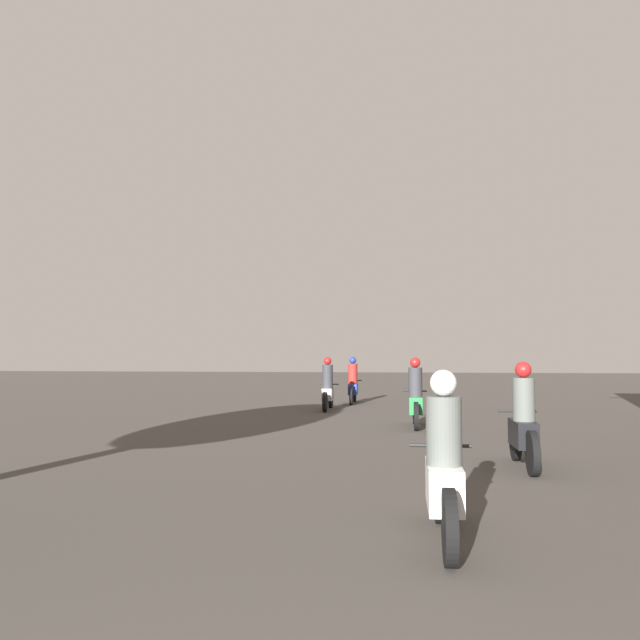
{
  "coord_description": "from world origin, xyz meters",
  "views": [
    {
      "loc": [
        0.54,
        -0.26,
        1.69
      ],
      "look_at": [
        -1.8,
        17.59,
        2.69
      ],
      "focal_mm": 35.0,
      "sensor_mm": 36.0,
      "label": 1
    }
  ],
  "objects_px": {
    "motorcycle_white": "(444,473)",
    "motorcycle_blue": "(353,385)",
    "motorcycle_black": "(523,426)",
    "motorcycle_green": "(415,399)",
    "motorcycle_silver": "(328,389)"
  },
  "relations": [
    {
      "from": "motorcycle_green",
      "to": "motorcycle_blue",
      "type": "xyz_separation_m",
      "value": [
        -1.99,
        6.86,
        0.0
      ]
    },
    {
      "from": "motorcycle_white",
      "to": "motorcycle_silver",
      "type": "bearing_deg",
      "value": 102.64
    },
    {
      "from": "motorcycle_green",
      "to": "motorcycle_blue",
      "type": "relative_size",
      "value": 1.02
    },
    {
      "from": "motorcycle_white",
      "to": "motorcycle_silver",
      "type": "relative_size",
      "value": 0.93
    },
    {
      "from": "motorcycle_green",
      "to": "motorcycle_black",
      "type": "bearing_deg",
      "value": -80.21
    },
    {
      "from": "motorcycle_white",
      "to": "motorcycle_blue",
      "type": "height_order",
      "value": "motorcycle_blue"
    },
    {
      "from": "motorcycle_green",
      "to": "motorcycle_blue",
      "type": "bearing_deg",
      "value": 99.73
    },
    {
      "from": "motorcycle_green",
      "to": "motorcycle_silver",
      "type": "relative_size",
      "value": 0.97
    },
    {
      "from": "motorcycle_black",
      "to": "motorcycle_green",
      "type": "height_order",
      "value": "motorcycle_green"
    },
    {
      "from": "motorcycle_white",
      "to": "motorcycle_black",
      "type": "distance_m",
      "value": 4.16
    },
    {
      "from": "motorcycle_white",
      "to": "motorcycle_blue",
      "type": "distance_m",
      "value": 15.98
    },
    {
      "from": "motorcycle_green",
      "to": "motorcycle_silver",
      "type": "bearing_deg",
      "value": 114.77
    },
    {
      "from": "motorcycle_white",
      "to": "motorcycle_blue",
      "type": "relative_size",
      "value": 0.98
    },
    {
      "from": "motorcycle_white",
      "to": "motorcycle_green",
      "type": "bearing_deg",
      "value": 91.8
    },
    {
      "from": "motorcycle_silver",
      "to": "motorcycle_blue",
      "type": "height_order",
      "value": "motorcycle_silver"
    }
  ]
}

